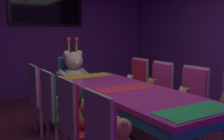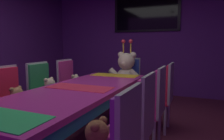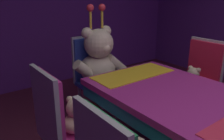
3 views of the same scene
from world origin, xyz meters
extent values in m
cube|color=#59267F|center=(0.00, 3.20, 1.40)|extent=(5.20, 0.12, 2.80)
cube|color=#B22D8C|center=(0.00, 0.00, 0.71)|extent=(0.90, 2.53, 0.05)
cube|color=teal|center=(0.00, 0.00, 0.64)|extent=(0.88, 2.48, 0.10)
cylinder|color=#4C3826|center=(0.38, 1.14, 0.34)|extent=(0.07, 0.07, 0.69)
cylinder|color=#4C3826|center=(-0.38, 1.14, 0.34)|extent=(0.07, 0.07, 0.69)
cube|color=green|center=(0.00, -1.08, 0.74)|extent=(0.77, 0.32, 0.01)
cube|color=#E52D4C|center=(0.00, 0.00, 0.74)|extent=(0.77, 0.32, 0.01)
cube|color=yellow|center=(0.00, 1.08, 0.74)|extent=(0.77, 0.32, 0.01)
cube|color=#CC338C|center=(-0.88, -0.94, 0.71)|extent=(0.05, 0.38, 0.50)
cube|color=#B2B2B7|center=(-0.90, -0.94, 0.71)|extent=(0.03, 0.41, 0.55)
sphere|color=tan|center=(-0.68, -0.94, 0.68)|extent=(0.15, 0.15, 0.15)
sphere|color=tan|center=(-0.63, -0.94, 0.67)|extent=(0.06, 0.06, 0.06)
sphere|color=tan|center=(-0.70, -0.89, 0.74)|extent=(0.06, 0.06, 0.06)
sphere|color=tan|center=(-0.70, -1.00, 0.74)|extent=(0.06, 0.06, 0.06)
cylinder|color=tan|center=(-0.66, -0.85, 0.56)|extent=(0.05, 0.13, 0.13)
cube|color=red|center=(-0.69, -0.29, 0.44)|extent=(0.40, 0.40, 0.04)
cube|color=red|center=(-0.87, -0.29, 0.71)|extent=(0.05, 0.38, 0.50)
cube|color=#B2B2B7|center=(-0.89, -0.29, 0.71)|extent=(0.03, 0.41, 0.55)
ellipsoid|color=#9E7247|center=(-0.69, -0.29, 0.54)|extent=(0.18, 0.18, 0.15)
sphere|color=#9E7247|center=(-0.67, -0.29, 0.67)|extent=(0.15, 0.15, 0.15)
sphere|color=tan|center=(-0.62, -0.29, 0.66)|extent=(0.05, 0.05, 0.05)
sphere|color=#9E7247|center=(-0.69, -0.24, 0.73)|extent=(0.05, 0.05, 0.05)
sphere|color=#9E7247|center=(-0.69, -0.35, 0.73)|extent=(0.05, 0.05, 0.05)
cylinder|color=#9E7247|center=(-0.65, -0.20, 0.55)|extent=(0.05, 0.13, 0.12)
cylinder|color=#9E7247|center=(-0.65, -0.38, 0.55)|extent=(0.05, 0.13, 0.12)
cylinder|color=#9E7247|center=(-0.57, -0.24, 0.49)|extent=(0.06, 0.14, 0.06)
cylinder|color=#9E7247|center=(-0.57, -0.34, 0.49)|extent=(0.06, 0.14, 0.06)
cube|color=#268C4C|center=(-0.70, 0.29, 0.44)|extent=(0.40, 0.40, 0.04)
cube|color=#268C4C|center=(-0.88, 0.29, 0.71)|extent=(0.05, 0.38, 0.50)
cube|color=#B2B2B7|center=(-0.90, 0.29, 0.71)|extent=(0.03, 0.41, 0.55)
cylinder|color=#B2B2B7|center=(-0.54, 0.45, 0.21)|extent=(0.04, 0.04, 0.42)
cylinder|color=#B2B2B7|center=(-0.54, 0.13, 0.21)|extent=(0.04, 0.04, 0.42)
cylinder|color=#B2B2B7|center=(-0.86, 0.45, 0.21)|extent=(0.04, 0.04, 0.42)
cylinder|color=#B2B2B7|center=(-0.86, 0.13, 0.21)|extent=(0.04, 0.04, 0.42)
ellipsoid|color=beige|center=(-0.70, 0.29, 0.55)|extent=(0.19, 0.19, 0.16)
sphere|color=beige|center=(-0.68, 0.29, 0.69)|extent=(0.16, 0.16, 0.16)
sphere|color=#FDDCAD|center=(-0.63, 0.29, 0.67)|extent=(0.06, 0.06, 0.06)
sphere|color=beige|center=(-0.70, 0.35, 0.75)|extent=(0.06, 0.06, 0.06)
sphere|color=beige|center=(-0.70, 0.23, 0.75)|extent=(0.06, 0.06, 0.06)
cylinder|color=beige|center=(-0.66, 0.39, 0.56)|extent=(0.05, 0.14, 0.13)
cylinder|color=beige|center=(-0.66, 0.19, 0.56)|extent=(0.05, 0.14, 0.13)
cylinder|color=beige|center=(-0.57, 0.34, 0.49)|extent=(0.07, 0.15, 0.07)
cylinder|color=beige|center=(-0.57, 0.24, 0.49)|extent=(0.07, 0.15, 0.07)
cube|color=#CC338C|center=(-0.69, 0.94, 0.44)|extent=(0.40, 0.40, 0.04)
cube|color=#CC338C|center=(-0.87, 0.94, 0.71)|extent=(0.05, 0.38, 0.50)
cube|color=#B2B2B7|center=(-0.89, 0.94, 0.71)|extent=(0.03, 0.41, 0.55)
cylinder|color=#B2B2B7|center=(-0.53, 1.10, 0.21)|extent=(0.04, 0.04, 0.42)
cylinder|color=#B2B2B7|center=(-0.53, 0.78, 0.21)|extent=(0.04, 0.04, 0.42)
cylinder|color=#B2B2B7|center=(-0.85, 1.10, 0.21)|extent=(0.04, 0.04, 0.42)
cylinder|color=#B2B2B7|center=(-0.85, 0.78, 0.21)|extent=(0.04, 0.04, 0.42)
ellipsoid|color=beige|center=(-0.69, 0.94, 0.54)|extent=(0.17, 0.17, 0.14)
sphere|color=beige|center=(-0.68, 0.94, 0.66)|extent=(0.14, 0.14, 0.14)
sphere|color=#FDDCAD|center=(-0.63, 0.94, 0.65)|extent=(0.05, 0.05, 0.05)
sphere|color=beige|center=(-0.69, 1.00, 0.71)|extent=(0.05, 0.05, 0.05)
sphere|color=beige|center=(-0.69, 0.89, 0.71)|extent=(0.05, 0.05, 0.05)
cylinder|color=beige|center=(-0.66, 1.03, 0.55)|extent=(0.05, 0.12, 0.11)
cylinder|color=beige|center=(-0.66, 0.86, 0.55)|extent=(0.05, 0.12, 0.11)
cylinder|color=beige|center=(-0.58, 0.99, 0.49)|extent=(0.06, 0.13, 0.06)
cylinder|color=beige|center=(-0.58, 0.90, 0.49)|extent=(0.06, 0.13, 0.06)
cylinder|color=#B2B2B7|center=(0.87, -0.75, 0.21)|extent=(0.04, 0.04, 0.42)
sphere|color=#99663C|center=(0.64, -0.91, 0.67)|extent=(0.06, 0.06, 0.06)
sphere|color=brown|center=(0.71, -0.85, 0.74)|extent=(0.06, 0.06, 0.06)
cylinder|color=brown|center=(0.67, -0.81, 0.56)|extent=(0.05, 0.14, 0.13)
cylinder|color=brown|center=(0.58, -0.96, 0.49)|extent=(0.07, 0.14, 0.07)
cylinder|color=brown|center=(0.58, -0.86, 0.49)|extent=(0.07, 0.14, 0.07)
cube|color=#CC338C|center=(0.68, -0.31, 0.44)|extent=(0.40, 0.40, 0.04)
cube|color=#CC338C|center=(0.86, -0.31, 0.71)|extent=(0.05, 0.38, 0.50)
cube|color=#B2B2B7|center=(0.88, -0.31, 0.71)|extent=(0.03, 0.41, 0.55)
cylinder|color=#B2B2B7|center=(0.84, -0.15, 0.21)|extent=(0.04, 0.04, 0.42)
cylinder|color=#B2B2B7|center=(0.84, -0.47, 0.21)|extent=(0.04, 0.04, 0.42)
cylinder|color=#B2B2B7|center=(0.52, -0.15, 0.21)|extent=(0.04, 0.04, 0.42)
cylinder|color=#B2B2B7|center=(0.52, -0.47, 0.21)|extent=(0.04, 0.04, 0.42)
ellipsoid|color=tan|center=(0.68, -0.31, 0.54)|extent=(0.17, 0.17, 0.14)
sphere|color=tan|center=(0.66, -0.31, 0.66)|extent=(0.14, 0.14, 0.14)
sphere|color=tan|center=(0.62, -0.31, 0.65)|extent=(0.05, 0.05, 0.05)
sphere|color=tan|center=(0.68, -0.37, 0.71)|extent=(0.05, 0.05, 0.05)
sphere|color=tan|center=(0.68, -0.26, 0.71)|extent=(0.05, 0.05, 0.05)
cylinder|color=tan|center=(0.64, -0.40, 0.55)|extent=(0.05, 0.12, 0.12)
cylinder|color=tan|center=(0.64, -0.23, 0.55)|extent=(0.05, 0.12, 0.12)
cylinder|color=tan|center=(0.56, -0.36, 0.49)|extent=(0.06, 0.13, 0.06)
cylinder|color=tan|center=(0.56, -0.27, 0.49)|extent=(0.06, 0.13, 0.06)
cube|color=#CC338C|center=(0.68, 0.31, 0.44)|extent=(0.40, 0.40, 0.04)
cube|color=#CC338C|center=(0.86, 0.31, 0.71)|extent=(0.05, 0.38, 0.50)
cube|color=#B2B2B7|center=(0.89, 0.31, 0.71)|extent=(0.03, 0.41, 0.55)
cylinder|color=#B2B2B7|center=(0.84, 0.47, 0.21)|extent=(0.04, 0.04, 0.42)
cylinder|color=#B2B2B7|center=(0.84, 0.15, 0.21)|extent=(0.04, 0.04, 0.42)
cylinder|color=#B2B2B7|center=(0.52, 0.47, 0.21)|extent=(0.04, 0.04, 0.42)
cylinder|color=#B2B2B7|center=(0.52, 0.15, 0.21)|extent=(0.04, 0.04, 0.42)
ellipsoid|color=olive|center=(0.68, 0.31, 0.54)|extent=(0.18, 0.18, 0.15)
sphere|color=olive|center=(0.67, 0.31, 0.67)|extent=(0.15, 0.15, 0.15)
sphere|color=#AE7747|center=(0.62, 0.31, 0.66)|extent=(0.05, 0.05, 0.05)
sphere|color=olive|center=(0.68, 0.26, 0.73)|extent=(0.05, 0.05, 0.05)
sphere|color=olive|center=(0.68, 0.37, 0.73)|extent=(0.05, 0.05, 0.05)
cylinder|color=olive|center=(0.65, 0.22, 0.56)|extent=(0.05, 0.13, 0.12)
cylinder|color=olive|center=(0.65, 0.40, 0.56)|extent=(0.05, 0.13, 0.12)
cylinder|color=olive|center=(0.56, 0.26, 0.49)|extent=(0.06, 0.14, 0.06)
cylinder|color=olive|center=(0.56, 0.36, 0.49)|extent=(0.06, 0.14, 0.06)
cube|color=red|center=(0.71, 0.92, 0.44)|extent=(0.40, 0.40, 0.04)
cube|color=red|center=(0.89, 0.92, 0.71)|extent=(0.05, 0.38, 0.50)
cube|color=#B2B2B7|center=(0.91, 0.92, 0.71)|extent=(0.03, 0.41, 0.55)
cylinder|color=#B2B2B7|center=(0.87, 1.08, 0.21)|extent=(0.04, 0.04, 0.42)
cylinder|color=#B2B2B7|center=(0.87, 0.76, 0.21)|extent=(0.04, 0.04, 0.42)
cylinder|color=#B2B2B7|center=(0.55, 1.08, 0.21)|extent=(0.04, 0.04, 0.42)
cylinder|color=#B2B2B7|center=(0.55, 0.76, 0.21)|extent=(0.04, 0.04, 0.42)
ellipsoid|color=beige|center=(0.71, 0.92, 0.53)|extent=(0.16, 0.16, 0.13)
sphere|color=beige|center=(0.70, 0.92, 0.65)|extent=(0.13, 0.13, 0.13)
sphere|color=#FDDCAD|center=(0.66, 0.92, 0.64)|extent=(0.05, 0.05, 0.05)
sphere|color=beige|center=(0.71, 0.87, 0.69)|extent=(0.05, 0.05, 0.05)
sphere|color=beige|center=(0.71, 0.96, 0.69)|extent=(0.05, 0.05, 0.05)
cylinder|color=beige|center=(0.68, 0.84, 0.54)|extent=(0.04, 0.11, 0.11)
cylinder|color=beige|center=(0.68, 1.00, 0.54)|extent=(0.04, 0.11, 0.11)
cylinder|color=beige|center=(0.61, 0.87, 0.49)|extent=(0.05, 0.12, 0.05)
cylinder|color=beige|center=(0.61, 0.96, 0.49)|extent=(0.05, 0.12, 0.05)
cube|color=#2D47B2|center=(0.00, 1.69, 0.44)|extent=(0.40, 0.40, 0.04)
cube|color=#2D47B2|center=(0.00, 1.87, 0.71)|extent=(0.38, 0.05, 0.50)
cube|color=#B2B2B7|center=(0.00, 1.89, 0.71)|extent=(0.41, 0.03, 0.55)
cylinder|color=#B2B2B7|center=(0.16, 1.85, 0.21)|extent=(0.04, 0.04, 0.42)
cylinder|color=#B2B2B7|center=(0.16, 1.53, 0.21)|extent=(0.04, 0.04, 0.42)
cylinder|color=#B2B2B7|center=(-0.16, 1.85, 0.21)|extent=(0.04, 0.04, 0.42)
cylinder|color=#B2B2B7|center=(-0.16, 1.53, 0.21)|extent=(0.04, 0.04, 0.42)
ellipsoid|color=beige|center=(0.00, 1.69, 0.64)|extent=(0.40, 0.40, 0.32)
sphere|color=beige|center=(0.00, 1.65, 0.93)|extent=(0.32, 0.32, 0.32)
sphere|color=#FFF2C8|center=(0.00, 1.54, 0.90)|extent=(0.12, 0.12, 0.12)
sphere|color=beige|center=(0.12, 1.69, 1.05)|extent=(0.12, 0.12, 0.12)
sphere|color=beige|center=(-0.12, 1.69, 1.05)|extent=(0.12, 0.12, 0.12)
cylinder|color=beige|center=(0.20, 1.60, 0.67)|extent=(0.29, 0.11, 0.27)
cylinder|color=beige|center=(-0.20, 1.60, 0.67)|extent=(0.29, 0.11, 0.27)
cylinder|color=beige|center=(0.11, 1.42, 0.53)|extent=(0.30, 0.14, 0.14)
cylinder|color=beige|center=(-0.11, 1.42, 0.53)|extent=(0.30, 0.14, 0.14)
cylinder|color=gold|center=(0.07, 1.69, 1.20)|extent=(0.03, 0.03, 0.22)
sphere|color=#E5333F|center=(0.07, 1.69, 1.31)|extent=(0.08, 0.08, 0.08)
cylinder|color=gold|center=(-0.07, 1.69, 1.20)|extent=(0.03, 0.03, 0.22)
sphere|color=#E5333F|center=(-0.07, 1.69, 1.31)|extent=(0.08, 0.08, 0.08)
cube|color=black|center=(0.00, 3.11, 2.05)|extent=(1.64, 0.05, 0.95)
cube|color=black|center=(0.00, 3.08, 2.05)|extent=(1.51, 0.01, 0.86)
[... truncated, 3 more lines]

